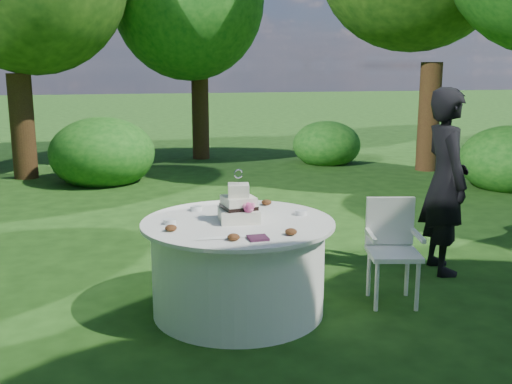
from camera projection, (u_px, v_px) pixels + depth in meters
ground at (239, 310)px, 4.97m from camera, size 80.00×80.00×0.00m
napkins at (258, 238)px, 4.31m from camera, size 0.14×0.14×0.02m
feather_plume at (227, 237)px, 4.33m from camera, size 0.48×0.07×0.01m
guest at (445, 181)px, 5.77m from camera, size 0.53×0.72×1.80m
table at (238, 266)px, 4.89m from camera, size 1.56×1.56×0.77m
cake at (239, 207)px, 4.79m from camera, size 0.33×0.34×0.42m
chair at (392, 242)px, 5.10m from camera, size 0.51×0.50×0.89m
votives at (223, 214)px, 4.96m from camera, size 1.20×0.49×0.04m
petal_cups at (241, 224)px, 4.64m from camera, size 1.02×1.11×0.05m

